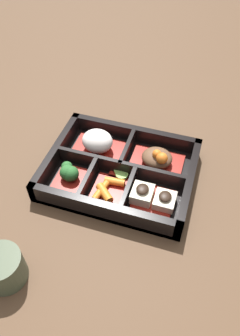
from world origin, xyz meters
name	(u,v)px	position (x,y,z in m)	size (l,w,h in m)	color
ground_plane	(120,176)	(0.00, 0.00, 0.00)	(3.00, 3.00, 0.00)	#4C3523
bento_base	(120,175)	(0.00, 0.00, 0.01)	(0.28, 0.22, 0.01)	black
bento_rim	(119,170)	(0.00, 0.00, 0.02)	(0.28, 0.22, 0.04)	black
bowl_rice	(98,143)	(-0.06, 0.04, 0.03)	(0.11, 0.08, 0.05)	maroon
bowl_stew	(157,159)	(0.06, 0.04, 0.03)	(0.11, 0.08, 0.05)	maroon
bowl_greens	(69,174)	(-0.09, -0.04, 0.03)	(0.06, 0.07, 0.04)	maroon
bowl_carrots	(107,189)	(-0.01, -0.05, 0.02)	(0.06, 0.07, 0.02)	maroon
bowl_tofu	(152,198)	(0.08, -0.05, 0.02)	(0.08, 0.07, 0.03)	maroon
bowl_pickles	(121,174)	(0.00, -0.01, 0.02)	(0.04, 0.04, 0.01)	maroon
tea_cup	(3,268)	(-0.11, -0.25, 0.03)	(0.07, 0.07, 0.06)	#424C38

